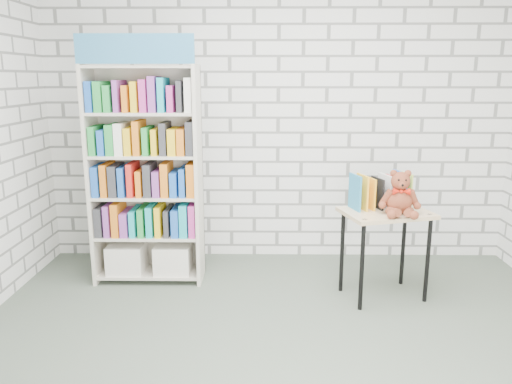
{
  "coord_description": "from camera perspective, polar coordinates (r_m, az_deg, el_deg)",
  "views": [
    {
      "loc": [
        -0.15,
        -2.87,
        1.79
      ],
      "look_at": [
        -0.2,
        0.95,
        0.9
      ],
      "focal_mm": 35.0,
      "sensor_mm": 36.0,
      "label": 1
    }
  ],
  "objects": [
    {
      "name": "table_books",
      "position": [
        4.21,
        14.07,
        0.11
      ],
      "size": [
        0.51,
        0.33,
        0.28
      ],
      "color": "teal",
      "rests_on": "display_table"
    },
    {
      "name": "display_table",
      "position": [
        4.17,
        14.61,
        -3.49
      ],
      "size": [
        0.78,
        0.64,
        0.73
      ],
      "color": "tan",
      "rests_on": "ground"
    },
    {
      "name": "ground",
      "position": [
        3.39,
        3.35,
        -18.83
      ],
      "size": [
        4.5,
        4.5,
        0.0
      ],
      "primitive_type": "plane",
      "color": "#485346",
      "rests_on": "ground"
    },
    {
      "name": "room_shell",
      "position": [
        2.88,
        3.83,
        12.94
      ],
      "size": [
        4.52,
        4.02,
        2.81
      ],
      "color": "silver",
      "rests_on": "ground"
    },
    {
      "name": "teddy_bear",
      "position": [
        4.05,
        16.14,
        -0.53
      ],
      "size": [
        0.32,
        0.3,
        0.35
      ],
      "color": "#612A1A",
      "rests_on": "display_table"
    },
    {
      "name": "bookshelf",
      "position": [
        4.43,
        -12.43,
        2.03
      ],
      "size": [
        0.94,
        0.37,
        2.12
      ],
      "color": "beige",
      "rests_on": "ground"
    }
  ]
}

